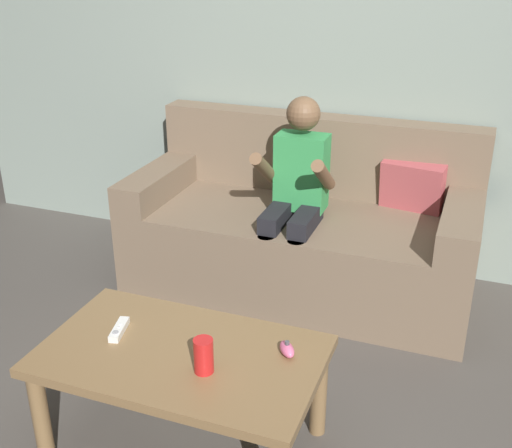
{
  "coord_description": "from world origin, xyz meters",
  "views": [
    {
      "loc": [
        0.72,
        -1.47,
        1.7
      ],
      "look_at": [
        -0.13,
        0.82,
        0.62
      ],
      "focal_mm": 44.63,
      "sensor_mm": 36.0,
      "label": 1
    }
  ],
  "objects_px": {
    "couch": "(304,231)",
    "game_remote_white_near_edge": "(119,330)",
    "coffee_table": "(182,366)",
    "nunchuk_pink": "(287,349)",
    "person_seated_on_couch": "(296,192)",
    "soda_can": "(204,356)"
  },
  "relations": [
    {
      "from": "couch",
      "to": "game_remote_white_near_edge",
      "type": "distance_m",
      "value": 1.34
    },
    {
      "from": "coffee_table",
      "to": "nunchuk_pink",
      "type": "height_order",
      "value": "nunchuk_pink"
    },
    {
      "from": "game_remote_white_near_edge",
      "to": "person_seated_on_couch",
      "type": "bearing_deg",
      "value": 74.25
    },
    {
      "from": "couch",
      "to": "coffee_table",
      "type": "xyz_separation_m",
      "value": [
        -0.05,
        -1.33,
        0.04
      ]
    },
    {
      "from": "coffee_table",
      "to": "nunchuk_pink",
      "type": "bearing_deg",
      "value": 18.22
    },
    {
      "from": "game_remote_white_near_edge",
      "to": "coffee_table",
      "type": "bearing_deg",
      "value": -6.17
    },
    {
      "from": "person_seated_on_couch",
      "to": "soda_can",
      "type": "xyz_separation_m",
      "value": [
        0.07,
        -1.22,
        -0.12
      ]
    },
    {
      "from": "coffee_table",
      "to": "soda_can",
      "type": "xyz_separation_m",
      "value": [
        0.12,
        -0.07,
        0.12
      ]
    },
    {
      "from": "person_seated_on_couch",
      "to": "nunchuk_pink",
      "type": "bearing_deg",
      "value": -74.1
    },
    {
      "from": "couch",
      "to": "soda_can",
      "type": "bearing_deg",
      "value": -87.06
    },
    {
      "from": "nunchuk_pink",
      "to": "coffee_table",
      "type": "bearing_deg",
      "value": -161.78
    },
    {
      "from": "coffee_table",
      "to": "nunchuk_pink",
      "type": "xyz_separation_m",
      "value": [
        0.35,
        0.11,
        0.08
      ]
    },
    {
      "from": "person_seated_on_couch",
      "to": "nunchuk_pink",
      "type": "xyz_separation_m",
      "value": [
        0.29,
        -1.03,
        -0.16
      ]
    },
    {
      "from": "coffee_table",
      "to": "nunchuk_pink",
      "type": "relative_size",
      "value": 9.87
    },
    {
      "from": "game_remote_white_near_edge",
      "to": "couch",
      "type": "bearing_deg",
      "value": 76.58
    },
    {
      "from": "game_remote_white_near_edge",
      "to": "soda_can",
      "type": "height_order",
      "value": "soda_can"
    },
    {
      "from": "couch",
      "to": "nunchuk_pink",
      "type": "xyz_separation_m",
      "value": [
        0.3,
        -1.22,
        0.13
      ]
    },
    {
      "from": "game_remote_white_near_edge",
      "to": "nunchuk_pink",
      "type": "height_order",
      "value": "nunchuk_pink"
    },
    {
      "from": "coffee_table",
      "to": "soda_can",
      "type": "relative_size",
      "value": 7.98
    },
    {
      "from": "nunchuk_pink",
      "to": "soda_can",
      "type": "relative_size",
      "value": 0.81
    },
    {
      "from": "game_remote_white_near_edge",
      "to": "nunchuk_pink",
      "type": "distance_m",
      "value": 0.61
    },
    {
      "from": "soda_can",
      "to": "game_remote_white_near_edge",
      "type": "bearing_deg",
      "value": 165.53
    }
  ]
}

